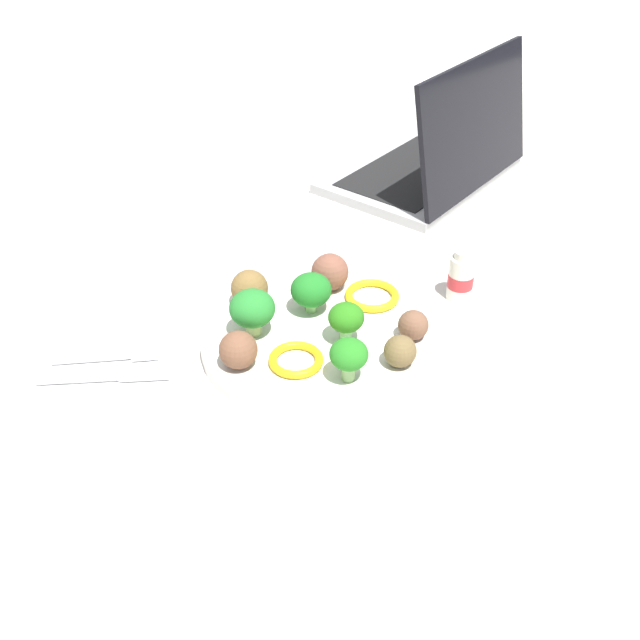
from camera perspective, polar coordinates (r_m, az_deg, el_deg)
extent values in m
plane|color=silver|center=(0.85, 0.00, -1.95)|extent=(4.00, 4.00, 0.00)
cylinder|color=white|center=(0.85, 0.00, -1.53)|extent=(0.28, 0.28, 0.02)
cylinder|color=#90CC78|center=(0.87, -1.01, 1.03)|extent=(0.01, 0.01, 0.01)
ellipsoid|color=#217926|center=(0.86, -1.03, 2.38)|extent=(0.05, 0.05, 0.04)
cylinder|color=#A4BB70|center=(0.84, -5.31, -0.63)|extent=(0.02, 0.02, 0.02)
ellipsoid|color=#28822F|center=(0.82, -5.42, 0.93)|extent=(0.05, 0.05, 0.04)
cylinder|color=#8DD07F|center=(0.83, 2.07, -1.16)|extent=(0.01, 0.01, 0.02)
ellipsoid|color=#2C7D1A|center=(0.81, 2.10, 0.20)|extent=(0.04, 0.04, 0.03)
cylinder|color=#93C173|center=(0.77, 2.27, -4.18)|extent=(0.01, 0.01, 0.02)
ellipsoid|color=#288322|center=(0.76, 2.31, -2.74)|extent=(0.04, 0.04, 0.03)
sphere|color=brown|center=(0.79, -6.54, -2.38)|extent=(0.04, 0.04, 0.04)
sphere|color=brown|center=(0.83, 7.44, -0.41)|extent=(0.04, 0.04, 0.04)
sphere|color=brown|center=(0.88, -5.64, 2.53)|extent=(0.05, 0.05, 0.05)
sphere|color=brown|center=(0.91, 0.79, 3.85)|extent=(0.05, 0.05, 0.05)
sphere|color=brown|center=(0.79, 6.40, -2.49)|extent=(0.04, 0.04, 0.04)
torus|color=yellow|center=(0.80, -1.92, -3.18)|extent=(0.09, 0.09, 0.01)
torus|color=yellow|center=(0.90, 4.18, 1.96)|extent=(0.08, 0.08, 0.01)
cube|color=white|center=(0.85, -16.73, -3.79)|extent=(0.18, 0.13, 0.01)
cube|color=silver|center=(0.86, -17.70, -2.83)|extent=(0.09, 0.02, 0.01)
cube|color=silver|center=(0.85, -13.75, -2.58)|extent=(0.03, 0.03, 0.01)
cube|color=silver|center=(0.84, -18.70, -4.37)|extent=(0.09, 0.02, 0.01)
cube|color=silver|center=(0.82, -13.79, -4.21)|extent=(0.06, 0.03, 0.01)
cylinder|color=white|center=(0.93, 11.15, 3.29)|extent=(0.03, 0.03, 0.06)
cylinder|color=red|center=(0.93, 11.13, 3.14)|extent=(0.03, 0.03, 0.02)
cylinder|color=silver|center=(0.91, 11.40, 5.12)|extent=(0.02, 0.02, 0.01)
cube|color=#B4B4B4|center=(1.25, 7.92, 11.48)|extent=(0.39, 0.37, 0.02)
cube|color=black|center=(1.25, 7.96, 11.84)|extent=(0.32, 0.30, 0.00)
cube|color=black|center=(1.17, 12.29, 14.90)|extent=(0.27, 0.23, 0.20)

